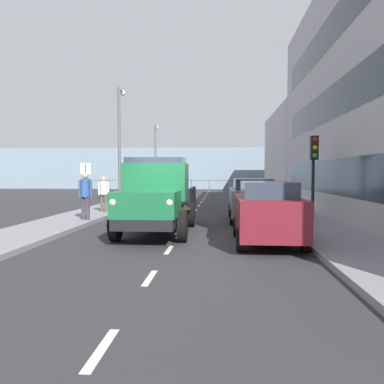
{
  "coord_description": "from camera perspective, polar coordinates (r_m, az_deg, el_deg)",
  "views": [
    {
      "loc": [
        -1.32,
        11.68,
        1.95
      ],
      "look_at": [
        0.24,
        -9.47,
        0.93
      ],
      "focal_mm": 37.04,
      "sensor_mm": 36.0,
      "label": 1
    }
  ],
  "objects": [
    {
      "name": "car_maroon_kerbside_near",
      "position": [
        11.09,
        10.71,
        -2.77
      ],
      "size": [
        1.75,
        3.92,
        1.72
      ],
      "color": "maroon",
      "rests_on": "ground_plane"
    },
    {
      "name": "building_far_block",
      "position": [
        35.42,
        18.55,
        5.21
      ],
      "size": [
        8.54,
        13.85,
        7.11
      ],
      "color": "#B7B2B7",
      "rests_on": "ground_plane"
    },
    {
      "name": "car_white_oppositeside_1",
      "position": [
        27.83,
        -3.82,
        0.58
      ],
      "size": [
        1.8,
        4.14,
        1.72
      ],
      "color": "white",
      "rests_on": "ground_plane"
    },
    {
      "name": "lamp_post_far",
      "position": [
        35.83,
        -5.24,
        5.74
      ],
      "size": [
        0.32,
        1.14,
        6.12
      ],
      "color": "#59595B",
      "rests_on": "sidewalk_right"
    },
    {
      "name": "lamp_post_promenade",
      "position": [
        23.23,
        -10.34,
        8.02
      ],
      "size": [
        0.32,
        1.14,
        6.65
      ],
      "color": "#59595B",
      "rests_on": "sidewalk_right"
    },
    {
      "name": "pedestrian_by_lamp",
      "position": [
        18.8,
        -12.61,
        0.14
      ],
      "size": [
        0.53,
        0.34,
        1.64
      ],
      "color": "#4C473D",
      "rests_on": "sidewalk_right"
    },
    {
      "name": "street_sign",
      "position": [
        18.69,
        -15.05,
        1.84
      ],
      "size": [
        0.5,
        0.07,
        2.25
      ],
      "color": "#4C4C4C",
      "rests_on": "sidewalk_right"
    },
    {
      "name": "truck_vintage_green",
      "position": [
        12.54,
        -5.17,
        -0.79
      ],
      "size": [
        2.17,
        5.64,
        2.43
      ],
      "color": "black",
      "rests_on": "ground_plane"
    },
    {
      "name": "pedestrian_strolling",
      "position": [
        15.73,
        -15.1,
        0.03
      ],
      "size": [
        0.53,
        0.34,
        1.82
      ],
      "color": "#383342",
      "rests_on": "sidewalk_right"
    },
    {
      "name": "road_centreline_markings",
      "position": [
        21.93,
        0.76,
        -2.33
      ],
      "size": [
        0.12,
        41.39,
        0.01
      ],
      "color": "silver",
      "rests_on": "ground_plane"
    },
    {
      "name": "traffic_light_near",
      "position": [
        15.71,
        17.15,
        4.54
      ],
      "size": [
        0.28,
        0.41,
        3.2
      ],
      "color": "black",
      "rests_on": "sidewalk_left"
    },
    {
      "name": "car_black_oppositeside_0",
      "position": [
        21.53,
        -6.2,
        -0.07
      ],
      "size": [
        1.83,
        4.08,
        1.72
      ],
      "color": "black",
      "rests_on": "ground_plane"
    },
    {
      "name": "seawall_railing",
      "position": [
        44.11,
        2.5,
        1.42
      ],
      "size": [
        28.08,
        0.08,
        1.2
      ],
      "color": "#4C5156",
      "rests_on": "ground_plane"
    },
    {
      "name": "sidewalk_right",
      "position": [
        23.09,
        -10.77,
        -1.95
      ],
      "size": [
        2.24,
        44.9,
        0.15
      ],
      "primitive_type": "cube",
      "color": "gray",
      "rests_on": "ground_plane"
    },
    {
      "name": "ground_plane",
      "position": [
        22.35,
        0.82,
        -2.25
      ],
      "size": [
        80.0,
        80.0,
        0.0
      ],
      "primitive_type": "plane",
      "color": "#2D2D30"
    },
    {
      "name": "car_grey_kerbside_1",
      "position": [
        16.31,
        8.63,
        -0.98
      ],
      "size": [
        1.85,
        4.43,
        1.72
      ],
      "color": "slate",
      "rests_on": "ground_plane"
    },
    {
      "name": "sea_horizon",
      "position": [
        47.7,
        2.64,
        3.42
      ],
      "size": [
        80.0,
        0.8,
        5.0
      ],
      "primitive_type": "cube",
      "color": "gray",
      "rests_on": "ground_plane"
    },
    {
      "name": "sidewalk_left",
      "position": [
        22.55,
        12.69,
        -2.08
      ],
      "size": [
        2.24,
        44.9,
        0.15
      ],
      "primitive_type": "cube",
      "color": "gray",
      "rests_on": "ground_plane"
    }
  ]
}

